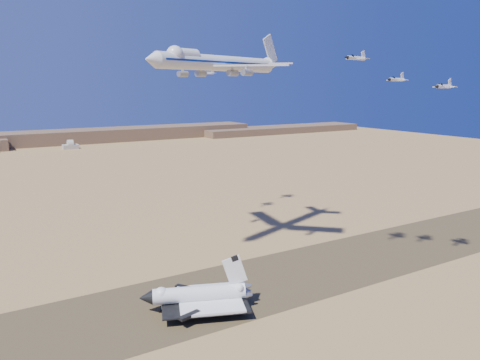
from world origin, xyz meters
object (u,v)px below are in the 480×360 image
shuttle (198,296)px  chase_jet_a (356,58)px  chase_jet_e (207,73)px  chase_jet_b (396,79)px  crew_c (222,314)px  crew_a (217,312)px  chase_jet_f (234,70)px  crew_b (227,310)px  chase_jet_c (444,86)px  carrier_747 (216,63)px

shuttle → chase_jet_a: size_ratio=2.57×
chase_jet_e → chase_jet_b: bearing=-97.4°
crew_c → chase_jet_e: 139.91m
crew_a → chase_jet_f: chase_jet_f is taller
shuttle → crew_a: (4.14, -6.58, -4.41)m
shuttle → crew_b: bearing=-22.6°
shuttle → chase_jet_f: bearing=74.7°
crew_c → chase_jet_a: chase_jet_a is taller
shuttle → chase_jet_b: (84.39, -9.66, 76.04)m
crew_c → chase_jet_f: (71.14, 112.48, 87.27)m
crew_b → chase_jet_a: 108.44m
crew_c → chase_jet_e: bearing=-65.2°
crew_b → chase_jet_c: bearing=-131.8°
crew_a → chase_jet_a: size_ratio=0.11×
shuttle → carrier_747: size_ratio=0.48×
crew_b → chase_jet_f: chase_jet_f is taller
crew_b → crew_c: bearing=84.5°
chase_jet_b → crew_c: bearing=163.8°
shuttle → chase_jet_b: bearing=14.3°
chase_jet_f → chase_jet_c: bearing=-96.8°
carrier_747 → crew_a: bearing=-137.7°
shuttle → chase_jet_f: chase_jet_f is taller
carrier_747 → crew_c: size_ratio=45.55×
crew_c → carrier_747: bearing=-67.2°
crew_a → chase_jet_a: chase_jet_a is taller
crew_b → chase_jet_b: size_ratio=0.13×
shuttle → crew_a: shuttle is taller
chase_jet_f → crew_a: bearing=-139.3°
chase_jet_f → chase_jet_a: bearing=-109.5°
crew_a → crew_b: bearing=-81.8°
chase_jet_b → carrier_747: bearing=117.4°
shuttle → crew_b: shuttle is taller
chase_jet_a → chase_jet_c: bearing=-53.3°
crew_a → crew_b: crew_b is taller
crew_b → chase_jet_e: bearing=-56.1°
crew_c → chase_jet_c: (92.19, -13.77, 77.66)m
crew_c → chase_jet_b: bearing=-130.9°
crew_a → chase_jet_b: 113.68m
crew_c → chase_jet_b: (79.74, -0.97, 80.35)m
crew_a → chase_jet_b: (80.26, -3.07, 80.45)m
carrier_747 → crew_b: (-24.95, -53.22, -87.76)m
shuttle → crew_a: bearing=-37.0°
shuttle → chase_jet_e: chase_jet_e is taller
crew_c → chase_jet_e: size_ratio=0.13×
crew_b → chase_jet_f: 156.79m
crew_a → chase_jet_c: chase_jet_c is taller
chase_jet_a → chase_jet_b: bearing=-44.7°
chase_jet_c → chase_jet_e: bearing=97.6°
shuttle → chase_jet_b: 114.01m
chase_jet_e → chase_jet_f: (24.14, 11.71, 2.36)m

